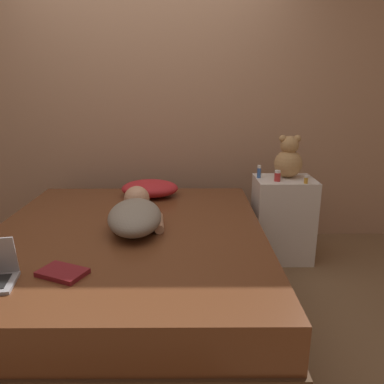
% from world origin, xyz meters
% --- Properties ---
extents(ground_plane, '(12.00, 12.00, 0.00)m').
position_xyz_m(ground_plane, '(0.00, 0.00, 0.00)').
color(ground_plane, brown).
extents(wall_back, '(8.00, 0.06, 2.60)m').
position_xyz_m(wall_back, '(0.00, 1.31, 1.30)').
color(wall_back, tan).
rests_on(wall_back, ground_plane).
extents(bed, '(1.78, 2.05, 0.55)m').
position_xyz_m(bed, '(0.00, 0.00, 0.27)').
color(bed, '#4C331E').
rests_on(bed, ground_plane).
extents(nightstand, '(0.48, 0.39, 0.71)m').
position_xyz_m(nightstand, '(1.19, 0.75, 0.35)').
color(nightstand, silver).
rests_on(nightstand, ground_plane).
extents(pillow, '(0.47, 0.35, 0.14)m').
position_xyz_m(pillow, '(0.07, 0.76, 0.62)').
color(pillow, red).
rests_on(pillow, bed).
extents(person_lying, '(0.40, 0.77, 0.19)m').
position_xyz_m(person_lying, '(0.05, 0.07, 0.64)').
color(person_lying, gray).
rests_on(person_lying, bed).
extents(teddy_bear, '(0.23, 0.23, 0.35)m').
position_xyz_m(teddy_bear, '(1.22, 0.80, 0.86)').
color(teddy_bear, tan).
rests_on(teddy_bear, nightstand).
extents(bottle_blue, '(0.03, 0.03, 0.11)m').
position_xyz_m(bottle_blue, '(0.97, 0.78, 0.76)').
color(bottle_blue, '#3866B2').
rests_on(bottle_blue, nightstand).
extents(bottle_red, '(0.05, 0.05, 0.09)m').
position_xyz_m(bottle_red, '(1.10, 0.66, 0.75)').
color(bottle_red, '#B72D2D').
rests_on(bottle_red, nightstand).
extents(bottle_amber, '(0.03, 0.03, 0.06)m').
position_xyz_m(bottle_amber, '(1.31, 0.59, 0.74)').
color(bottle_amber, gold).
rests_on(bottle_amber, nightstand).
extents(book, '(0.27, 0.23, 0.02)m').
position_xyz_m(book, '(-0.22, -0.59, 0.57)').
color(book, maroon).
rests_on(book, bed).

